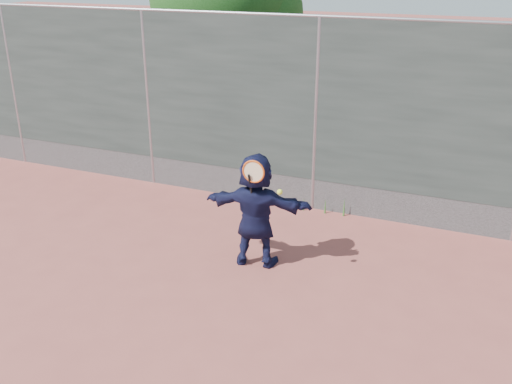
% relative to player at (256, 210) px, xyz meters
% --- Properties ---
extents(ground, '(80.00, 80.00, 0.00)m').
position_rel_player_xyz_m(ground, '(0.15, -1.49, -0.76)').
color(ground, '#9E4C42').
rests_on(ground, ground).
extents(player, '(1.46, 0.65, 1.52)m').
position_rel_player_xyz_m(player, '(0.00, 0.00, 0.00)').
color(player, '#151839').
rests_on(player, ground).
extents(fence, '(20.00, 0.06, 3.03)m').
position_rel_player_xyz_m(fence, '(0.15, 2.01, 0.82)').
color(fence, '#38423D').
rests_on(fence, ground).
extents(swing_action, '(0.55, 0.19, 0.51)m').
position_rel_player_xyz_m(swing_action, '(0.08, -0.21, 0.57)').
color(swing_action, '#D65014').
rests_on(swing_action, ground).
extents(tree_left, '(3.15, 3.00, 4.53)m').
position_rel_player_xyz_m(tree_left, '(-2.70, 5.07, 2.18)').
color(tree_left, '#382314').
rests_on(tree_left, ground).
extents(weed_clump, '(0.68, 0.07, 0.30)m').
position_rel_player_xyz_m(weed_clump, '(0.45, 1.90, -0.63)').
color(weed_clump, '#387226').
rests_on(weed_clump, ground).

